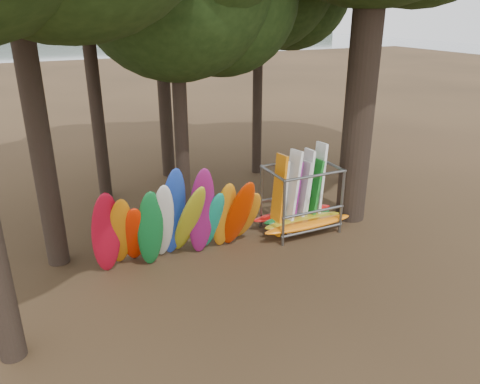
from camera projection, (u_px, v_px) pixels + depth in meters
name	position (u px, v px, depth m)	size (l,w,h in m)	color
ground	(260.00, 250.00, 14.43)	(120.00, 120.00, 0.00)	#47331E
lake	(61.00, 60.00, 64.90)	(160.00, 160.00, 0.00)	gray
far_shore	(38.00, 30.00, 106.21)	(160.00, 4.00, 4.00)	black
kayak_row	(178.00, 222.00, 13.24)	(5.01, 2.20, 3.24)	#B30C24
storage_rack	(301.00, 201.00, 15.42)	(3.23, 1.55, 2.86)	slate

